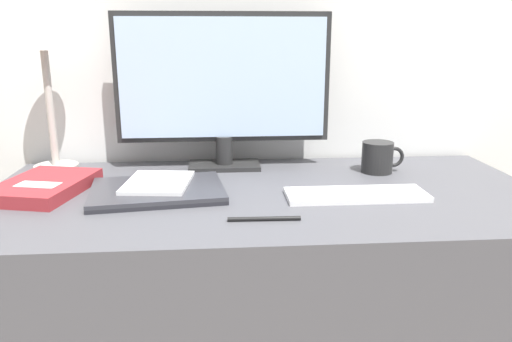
% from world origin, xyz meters
% --- Properties ---
extents(wall_back, '(3.60, 0.05, 2.40)m').
position_xyz_m(wall_back, '(0.00, 0.58, 1.20)').
color(wall_back, silver).
rests_on(wall_back, ground_plane).
extents(desk, '(1.33, 0.64, 0.75)m').
position_xyz_m(desk, '(0.00, 0.21, 0.37)').
color(desk, '#4C4C51').
rests_on(desk, ground_plane).
extents(monitor, '(0.59, 0.11, 0.42)m').
position_xyz_m(monitor, '(-0.09, 0.45, 0.98)').
color(monitor, '#262626').
rests_on(monitor, desk).
extents(keyboard, '(0.32, 0.11, 0.01)m').
position_xyz_m(keyboard, '(0.20, 0.15, 0.75)').
color(keyboard, silver).
rests_on(keyboard, desk).
extents(laptop, '(0.33, 0.26, 0.02)m').
position_xyz_m(laptop, '(-0.26, 0.21, 0.75)').
color(laptop, '#232328').
rests_on(laptop, desk).
extents(ereader, '(0.17, 0.20, 0.01)m').
position_xyz_m(ereader, '(-0.26, 0.23, 0.77)').
color(ereader, white).
rests_on(ereader, laptop).
extents(desk_lamp, '(0.12, 0.12, 0.39)m').
position_xyz_m(desk_lamp, '(-0.55, 0.44, 1.01)').
color(desk_lamp, '#BCB7AD').
rests_on(desk_lamp, desk).
extents(notebook, '(0.23, 0.29, 0.03)m').
position_xyz_m(notebook, '(-0.53, 0.25, 0.76)').
color(notebook, maroon).
rests_on(notebook, desk).
extents(coffee_mug, '(0.12, 0.08, 0.08)m').
position_xyz_m(coffee_mug, '(0.32, 0.37, 0.79)').
color(coffee_mug, black).
rests_on(coffee_mug, desk).
extents(pen, '(0.15, 0.01, 0.01)m').
position_xyz_m(pen, '(-0.02, 0.02, 0.75)').
color(pen, black).
rests_on(pen, desk).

